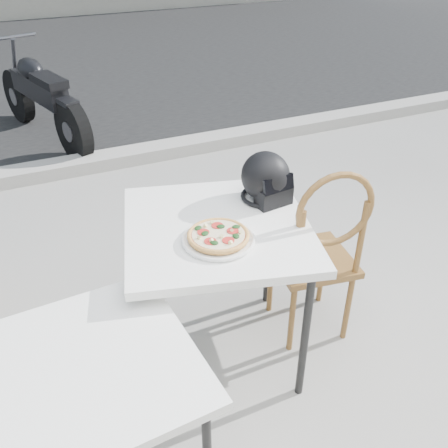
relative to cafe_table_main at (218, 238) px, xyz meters
name	(u,v)px	position (x,y,z in m)	size (l,w,h in m)	color
ground	(294,390)	(0.24, -0.42, -0.75)	(80.00, 80.00, 0.00)	#9F9D97
street_asphalt	(67,62)	(0.24, 6.58, -0.75)	(30.00, 8.00, 0.00)	black
curb	(134,155)	(0.24, 2.58, -0.69)	(30.00, 0.25, 0.12)	#ACA8A1
cafe_table_main	(218,238)	(0.00, 0.00, 0.00)	(1.06, 1.06, 0.82)	white
plate	(218,239)	(-0.05, -0.13, 0.08)	(0.36, 0.36, 0.02)	white
pizza	(218,235)	(-0.05, -0.13, 0.11)	(0.34, 0.34, 0.03)	#DEA051
helmet	(266,179)	(0.32, 0.13, 0.19)	(0.28, 0.28, 0.25)	black
cafe_chair_main	(320,247)	(0.54, -0.10, -0.15)	(0.47, 0.47, 1.08)	brown
cafe_table_side	(87,378)	(-0.74, -0.52, -0.08)	(0.82, 0.82, 0.73)	white
motorcycle	(41,99)	(-0.45, 3.51, -0.32)	(0.71, 1.90, 0.97)	black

